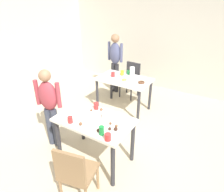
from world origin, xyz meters
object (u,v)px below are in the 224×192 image
(dining_table_far, at_px, (124,83))
(soda_can, at_px, (102,131))
(person_girl_near, at_px, (49,103))
(chair_far_table, at_px, (131,78))
(person_adult_far, at_px, (115,58))
(mixing_bowl, at_px, (109,115))
(pitcher_far, at_px, (132,72))
(dining_table_near, at_px, (95,126))
(chair_near_table, at_px, (75,172))

(dining_table_far, distance_m, soda_can, 2.02)
(person_girl_near, height_order, soda_can, person_girl_near)
(chair_far_table, height_order, soda_can, soda_can)
(person_adult_far, height_order, mixing_bowl, person_adult_far)
(dining_table_far, distance_m, pitcher_far, 0.33)
(person_girl_near, bearing_deg, dining_table_far, 76.51)
(dining_table_near, bearing_deg, person_adult_far, 114.90)
(mixing_bowl, relative_size, soda_can, 1.63)
(chair_near_table, relative_size, chair_far_table, 1.00)
(pitcher_far, bearing_deg, person_girl_near, -103.87)
(pitcher_far, bearing_deg, person_adult_far, 146.86)
(dining_table_far, height_order, person_girl_near, person_girl_near)
(chair_near_table, height_order, mixing_bowl, chair_near_table)
(dining_table_near, distance_m, person_girl_near, 0.86)
(chair_near_table, relative_size, mixing_bowl, 4.38)
(dining_table_far, bearing_deg, person_adult_far, 132.86)
(chair_near_table, relative_size, pitcher_far, 4.25)
(dining_table_near, height_order, chair_far_table, chair_far_table)
(dining_table_near, relative_size, mixing_bowl, 5.60)
(chair_near_table, distance_m, chair_far_table, 3.19)
(dining_table_far, relative_size, person_girl_near, 0.84)
(person_adult_far, bearing_deg, chair_near_table, -66.42)
(person_girl_near, relative_size, person_adult_far, 0.90)
(chair_far_table, height_order, pitcher_far, pitcher_far)
(chair_near_table, distance_m, person_adult_far, 3.39)
(chair_near_table, relative_size, soda_can, 7.13)
(chair_near_table, bearing_deg, dining_table_near, 109.05)
(person_girl_near, height_order, mixing_bowl, person_girl_near)
(mixing_bowl, bearing_deg, dining_table_far, 111.04)
(person_girl_near, xyz_separation_m, soda_can, (1.13, -0.15, -0.00))
(chair_far_table, distance_m, person_girl_near, 2.47)
(person_adult_far, bearing_deg, dining_table_near, -65.10)
(dining_table_far, xyz_separation_m, person_adult_far, (-0.68, 0.73, 0.28))
(person_adult_far, height_order, soda_can, person_adult_far)
(dining_table_near, distance_m, soda_can, 0.42)
(chair_far_table, distance_m, person_adult_far, 0.64)
(chair_near_table, height_order, chair_far_table, same)
(person_adult_far, relative_size, mixing_bowl, 7.72)
(chair_near_table, distance_m, person_girl_near, 1.29)
(chair_far_table, bearing_deg, person_girl_near, -95.21)
(chair_near_table, xyz_separation_m, person_adult_far, (-1.35, 3.08, 0.43))
(dining_table_far, height_order, pitcher_far, pitcher_far)
(pitcher_far, bearing_deg, dining_table_near, -79.41)
(person_adult_far, distance_m, mixing_bowl, 2.55)
(chair_far_table, xyz_separation_m, mixing_bowl, (0.76, -2.21, 0.29))
(dining_table_near, relative_size, dining_table_far, 0.97)
(mixing_bowl, distance_m, soda_can, 0.41)
(dining_table_near, bearing_deg, pitcher_far, 100.59)
(mixing_bowl, bearing_deg, soda_can, -69.32)
(person_girl_near, bearing_deg, person_adult_far, 96.10)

